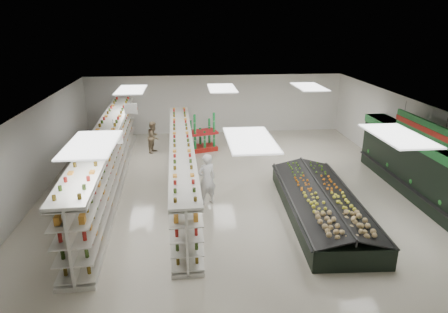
{
  "coord_description": "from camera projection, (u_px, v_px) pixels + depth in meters",
  "views": [
    {
      "loc": [
        -1.62,
        -13.75,
        6.14
      ],
      "look_at": [
        -0.25,
        0.5,
        1.15
      ],
      "focal_mm": 32.0,
      "sensor_mm": 36.0,
      "label": 1
    }
  ],
  "objects": [
    {
      "name": "aisle_sign_far",
      "position": [
        131.0,
        109.0,
        15.72
      ],
      "size": [
        0.52,
        0.06,
        0.75
      ],
      "color": "white",
      "rests_on": "ceiling"
    },
    {
      "name": "wall_right",
      "position": [
        414.0,
        144.0,
        15.2
      ],
      "size": [
        0.02,
        16.0,
        3.2
      ],
      "primitive_type": "cube",
      "color": "silver",
      "rests_on": "floor"
    },
    {
      "name": "wall_left",
      "position": [
        33.0,
        155.0,
        13.93
      ],
      "size": [
        0.02,
        16.0,
        3.2
      ],
      "primitive_type": "cube",
      "color": "silver",
      "rests_on": "floor"
    },
    {
      "name": "wall_front",
      "position": [
        284.0,
        289.0,
        7.05
      ],
      "size": [
        14.0,
        0.02,
        3.2
      ],
      "primitive_type": "cube",
      "color": "silver",
      "rests_on": "floor"
    },
    {
      "name": "soda_endcap",
      "position": [
        202.0,
        134.0,
        19.29
      ],
      "size": [
        1.55,
        1.27,
        1.72
      ],
      "rotation": [
        0.0,
        0.0,
        0.3
      ],
      "color": "#B21C14",
      "rests_on": "floor"
    },
    {
      "name": "shopper_main",
      "position": [
        207.0,
        179.0,
        13.64
      ],
      "size": [
        0.79,
        0.67,
        1.83
      ],
      "primitive_type": "imported",
      "rotation": [
        0.0,
        0.0,
        3.57
      ],
      "color": "white",
      "rests_on": "floor"
    },
    {
      "name": "hortifruti_banner",
      "position": [
        422.0,
        128.0,
        13.37
      ],
      "size": [
        0.12,
        3.2,
        0.95
      ],
      "color": "#1C6A2C",
      "rests_on": "ceiling"
    },
    {
      "name": "gondola_center",
      "position": [
        182.0,
        167.0,
        14.86
      ],
      "size": [
        1.12,
        11.19,
        1.94
      ],
      "rotation": [
        0.0,
        0.0,
        0.02
      ],
      "color": "silver",
      "rests_on": "floor"
    },
    {
      "name": "ceiling",
      "position": [
        232.0,
        106.0,
        14.04
      ],
      "size": [
        14.0,
        16.0,
        0.02
      ],
      "primitive_type": "cube",
      "color": "white",
      "rests_on": "wall_back"
    },
    {
      "name": "wall_back",
      "position": [
        215.0,
        104.0,
        22.09
      ],
      "size": [
        14.0,
        0.02,
        3.2
      ],
      "primitive_type": "cube",
      "color": "silver",
      "rests_on": "floor"
    },
    {
      "name": "floor",
      "position": [
        232.0,
        189.0,
        15.09
      ],
      "size": [
        16.0,
        16.0,
        0.0
      ],
      "primitive_type": "plane",
      "color": "beige",
      "rests_on": "ground"
    },
    {
      "name": "gondola_left",
      "position": [
        108.0,
        161.0,
        15.07
      ],
      "size": [
        1.43,
        12.81,
        2.22
      ],
      "rotation": [
        0.0,
        0.0,
        0.04
      ],
      "color": "silver",
      "rests_on": "floor"
    },
    {
      "name": "produce_wall_case",
      "position": [
        423.0,
        167.0,
        13.86
      ],
      "size": [
        0.93,
        8.0,
        2.2
      ],
      "color": "black",
      "rests_on": "floor"
    },
    {
      "name": "produce_island",
      "position": [
        321.0,
        203.0,
        12.98
      ],
      "size": [
        2.6,
        6.4,
        0.94
      ],
      "rotation": [
        0.0,
        0.0,
        -0.05
      ],
      "color": "black",
      "rests_on": "floor"
    },
    {
      "name": "aisle_sign_near",
      "position": [
        114.0,
        137.0,
        11.96
      ],
      "size": [
        0.52,
        0.06,
        0.75
      ],
      "color": "white",
      "rests_on": "ceiling"
    },
    {
      "name": "shopper_background",
      "position": [
        154.0,
        137.0,
        19.04
      ],
      "size": [
        0.67,
        0.84,
        1.51
      ],
      "primitive_type": "imported",
      "rotation": [
        0.0,
        0.0,
        1.24
      ],
      "color": "tan",
      "rests_on": "floor"
    }
  ]
}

